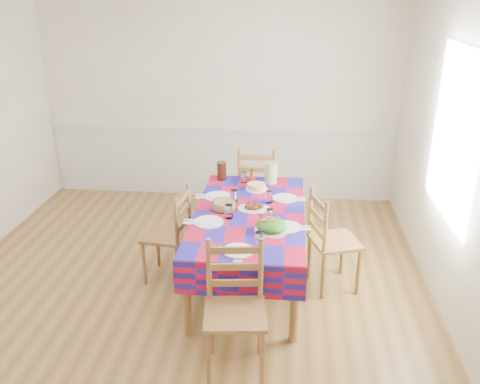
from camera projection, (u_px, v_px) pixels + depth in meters
The scene contains 23 objects.
room at pixel (177, 156), 4.08m from camera, with size 4.58×5.08×2.78m.
wainscot at pixel (220, 160), 6.70m from camera, with size 4.41×0.06×0.92m.
window_right at pixel (455, 135), 4.10m from camera, with size 1.40×1.40×0.00m, color white.
dining_table at pixel (249, 220), 4.62m from camera, with size 1.00×1.86×0.72m.
setting_near_head at pixel (245, 246), 3.93m from camera, with size 0.40×0.26×0.12m.
setting_left_near at pixel (215, 218), 4.40m from camera, with size 0.47×0.28×0.12m.
setting_left_far at pixel (223, 196), 4.85m from camera, with size 0.48×0.29×0.13m.
setting_right_near at pixel (281, 223), 4.33m from camera, with size 0.45×0.26×0.12m.
setting_right_far at pixel (280, 198), 4.83m from camera, with size 0.45×0.26×0.11m.
meat_platter at pixel (254, 207), 4.63m from camera, with size 0.30×0.21×0.06m.
salad_platter at pixel (271, 226), 4.22m from camera, with size 0.28×0.28×0.12m.
pasta_bowl at pixel (224, 205), 4.63m from camera, with size 0.22×0.22×0.08m.
cake at pixel (257, 187), 5.09m from camera, with size 0.22×0.22×0.06m.
serving_utensils at pixel (264, 216), 4.50m from camera, with size 0.14×0.31×0.01m.
flower_vase at pixel (243, 174), 5.25m from camera, with size 0.14×0.11×0.22m.
hot_sauce at pixel (252, 175), 5.29m from camera, with size 0.03×0.03×0.14m, color #B3320E.
green_pitcher at pixel (271, 173), 5.23m from camera, with size 0.13×0.13×0.22m, color #A7C389.
tea_pitcher at pixel (222, 171), 5.32m from camera, with size 0.10×0.10×0.20m, color black.
name_card at pixel (238, 262), 3.75m from camera, with size 0.07×0.02×0.02m, color white.
chair_near at pixel (235, 310), 3.60m from camera, with size 0.48×0.46×0.98m.
chair_far at pixel (257, 188), 5.75m from camera, with size 0.45×0.43×1.00m.
chair_left at pixel (170, 235), 4.75m from camera, with size 0.44×0.46×0.92m.
chair_right at pixel (330, 241), 4.61m from camera, with size 0.51×0.53×0.95m.
Camera 1 is at (0.89, -3.82, 2.62)m, focal length 38.00 mm.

